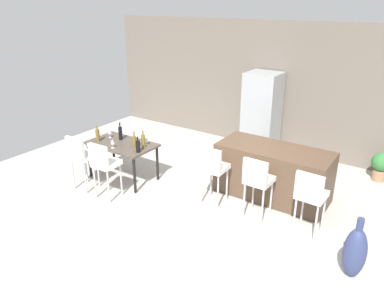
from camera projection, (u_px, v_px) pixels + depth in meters
The scene contains 20 objects.
ground_plane at pixel (227, 207), 6.23m from camera, with size 10.00×10.00×0.00m, color #ADA89E.
back_wall at pixel (296, 90), 8.00m from camera, with size 10.00×0.12×2.90m, color #665B51.
kitchen_island at pixel (273, 172), 6.43m from camera, with size 1.95×0.85×0.92m, color #4C3828.
bar_chair_left at pixel (213, 166), 6.12m from camera, with size 0.41×0.41×1.05m.
bar_chair_middle at pixel (258, 179), 5.69m from camera, with size 0.41×0.41×1.05m.
bar_chair_right at pixel (311, 193), 5.26m from camera, with size 0.42×0.42×1.05m.
dining_table at pixel (122, 147), 7.01m from camera, with size 1.31×0.76×0.74m.
dining_chair_near at pixel (81, 154), 6.58m from camera, with size 0.42×0.42×1.05m.
dining_chair_far at pixel (104, 162), 6.27m from camera, with size 0.42×0.42×1.05m.
wine_bottle_near at pixel (143, 141), 6.74m from camera, with size 0.07×0.07×0.33m.
wine_bottle_inner at pixel (138, 146), 6.53m from camera, with size 0.08×0.08×0.29m.
wine_bottle_left at pixel (120, 133), 7.12m from camera, with size 0.07×0.07×0.34m.
wine_bottle_middle at pixel (134, 142), 6.72m from camera, with size 0.08×0.08×0.32m.
wine_bottle_far at pixel (98, 135), 7.03m from camera, with size 0.07×0.07×0.32m.
wine_glass_right at pixel (110, 132), 7.22m from camera, with size 0.07×0.07×0.17m.
wine_glass_end at pixel (146, 139), 6.85m from camera, with size 0.07×0.07×0.17m.
wine_glass_corner at pixel (112, 142), 6.72m from camera, with size 0.07×0.07×0.17m.
refrigerator at pixel (262, 114), 8.17m from camera, with size 0.72×0.68×1.84m, color #939699.
floor_vase at pixel (355, 252), 4.56m from camera, with size 0.28×0.28×0.85m.
potted_plant at pixel (381, 165), 7.05m from camera, with size 0.36×0.36×0.56m.
Camera 1 is at (2.56, -4.79, 3.30)m, focal length 34.19 mm.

